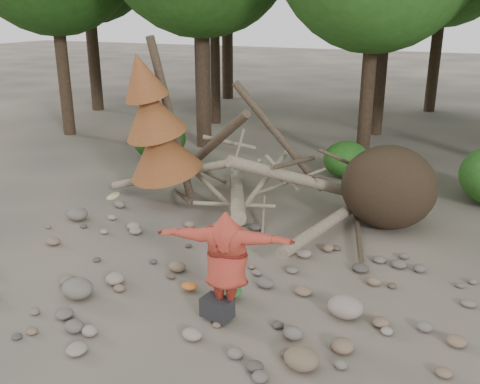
% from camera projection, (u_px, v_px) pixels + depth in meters
% --- Properties ---
extents(ground, '(120.00, 120.00, 0.00)m').
position_uv_depth(ground, '(204.00, 286.00, 10.05)').
color(ground, '#514C44').
rests_on(ground, ground).
extents(deadfall_pile, '(8.55, 5.24, 3.30)m').
position_uv_depth(deadfall_pile, '(363.00, 186.00, 12.62)').
color(deadfall_pile, '#332619').
rests_on(deadfall_pile, ground).
extents(dead_conifer, '(2.06, 2.16, 4.35)m').
position_uv_depth(dead_conifer, '(155.00, 126.00, 13.47)').
color(dead_conifer, '#4C3F30').
rests_on(dead_conifer, ground).
extents(bush_left, '(1.80, 1.80, 1.44)m').
position_uv_depth(bush_left, '(159.00, 139.00, 18.15)').
color(bush_left, '#1E4D14').
rests_on(bush_left, ground).
extents(bush_mid, '(1.40, 1.40, 1.12)m').
position_uv_depth(bush_mid, '(346.00, 160.00, 16.29)').
color(bush_mid, '#28611C').
rests_on(bush_mid, ground).
extents(frisbee_thrower, '(3.49, 1.09, 1.84)m').
position_uv_depth(frisbee_thrower, '(226.00, 263.00, 8.74)').
color(frisbee_thrower, '#A33224').
rests_on(frisbee_thrower, ground).
extents(backpack, '(0.56, 0.42, 0.34)m').
position_uv_depth(backpack, '(217.00, 311.00, 8.90)').
color(backpack, black).
rests_on(backpack, ground).
extents(cloth_green, '(0.46, 0.38, 0.17)m').
position_uv_depth(cloth_green, '(230.00, 294.00, 9.59)').
color(cloth_green, '#285F26').
rests_on(cloth_green, ground).
extents(cloth_orange, '(0.30, 0.25, 0.11)m').
position_uv_depth(cloth_orange, '(189.00, 289.00, 9.83)').
color(cloth_orange, '#B5581F').
rests_on(cloth_orange, ground).
extents(boulder_front_left, '(0.59, 0.53, 0.35)m').
position_uv_depth(boulder_front_left, '(77.00, 289.00, 9.59)').
color(boulder_front_left, '#696358').
rests_on(boulder_front_left, ground).
extents(boulder_front_right, '(0.52, 0.47, 0.31)m').
position_uv_depth(boulder_front_right, '(302.00, 359.00, 7.71)').
color(boulder_front_right, brown).
rests_on(boulder_front_right, ground).
extents(boulder_mid_right, '(0.60, 0.54, 0.36)m').
position_uv_depth(boulder_mid_right, '(345.00, 307.00, 8.99)').
color(boulder_mid_right, gray).
rests_on(boulder_mid_right, ground).
extents(boulder_mid_left, '(0.53, 0.48, 0.32)m').
position_uv_depth(boulder_mid_left, '(77.00, 214.00, 13.09)').
color(boulder_mid_left, '#685E57').
rests_on(boulder_mid_left, ground).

